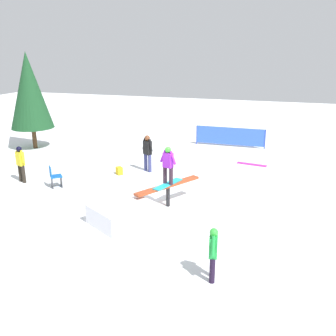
{
  "coord_description": "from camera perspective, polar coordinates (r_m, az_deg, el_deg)",
  "views": [
    {
      "loc": [
        -11.64,
        -3.73,
        5.29
      ],
      "look_at": [
        0.0,
        0.0,
        1.41
      ],
      "focal_mm": 40.0,
      "sensor_mm": 36.0,
      "label": 1
    }
  ],
  "objects": [
    {
      "name": "ground_plane",
      "position": [
        13.32,
        -0.0,
        -5.8
      ],
      "size": [
        60.0,
        60.0,
        0.0
      ],
      "primitive_type": "plane",
      "color": "white"
    },
    {
      "name": "rail_feature",
      "position": [
        13.06,
        -0.0,
        -2.99
      ],
      "size": [
        2.55,
        1.66,
        0.81
      ],
      "rotation": [
        0.0,
        0.0,
        -0.53
      ],
      "color": "black",
      "rests_on": "ground"
    },
    {
      "name": "snow_kicker_ramp",
      "position": [
        12.1,
        -6.98,
        -6.84
      ],
      "size": [
        2.31,
        2.21,
        0.63
      ],
      "primitive_type": "cube",
      "rotation": [
        0.0,
        0.0,
        -0.53
      ],
      "color": "white",
      "rests_on": "ground"
    },
    {
      "name": "main_rider_on_rail",
      "position": [
        12.81,
        -0.0,
        0.26
      ],
      "size": [
        1.42,
        0.7,
        1.35
      ],
      "rotation": [
        0.0,
        0.0,
        -0.32
      ],
      "color": "#1DB1CB",
      "rests_on": "rail_feature"
    },
    {
      "name": "bystander_black",
      "position": [
        16.81,
        -3.14,
        2.56
      ],
      "size": [
        0.43,
        0.64,
        1.67
      ],
      "rotation": [
        0.0,
        0.0,
        4.18
      ],
      "color": "#393E76",
      "rests_on": "ground"
    },
    {
      "name": "bystander_green",
      "position": [
        9.07,
        6.88,
        -12.49
      ],
      "size": [
        0.61,
        0.24,
        1.36
      ],
      "rotation": [
        0.0,
        0.0,
        0.16
      ],
      "color": "#21152D",
      "rests_on": "ground"
    },
    {
      "name": "bystander_yellow",
      "position": [
        16.56,
        -21.55,
        0.82
      ],
      "size": [
        0.33,
        0.63,
        1.53
      ],
      "rotation": [
        0.0,
        0.0,
        1.17
      ],
      "color": "#2A241C",
      "rests_on": "ground"
    },
    {
      "name": "loose_snowboard_magenta",
      "position": [
        18.46,
        12.63,
        0.54
      ],
      "size": [
        0.5,
        1.46,
        0.02
      ],
      "primitive_type": "cube",
      "rotation": [
        0.0,
        0.0,
        4.56
      ],
      "color": "#C1259A",
      "rests_on": "ground"
    },
    {
      "name": "folding_chair",
      "position": [
        15.61,
        -16.86,
        -1.39
      ],
      "size": [
        0.62,
        0.62,
        0.88
      ],
      "rotation": [
        0.0,
        0.0,
        0.74
      ],
      "color": "#3F3F44",
      "rests_on": "ground"
    },
    {
      "name": "backpack_on_snow",
      "position": [
        16.7,
        -7.44,
        -0.41
      ],
      "size": [
        0.36,
        0.37,
        0.34
      ],
      "primitive_type": "cube",
      "rotation": [
        0.0,
        0.0,
        4.01
      ],
      "color": "yellow",
      "rests_on": "ground"
    },
    {
      "name": "safety_fence",
      "position": [
        21.59,
        9.43,
        4.81
      ],
      "size": [
        0.08,
        3.94,
        1.1
      ],
      "rotation": [
        0.0,
        0.0,
        7.85
      ],
      "color": "blue",
      "rests_on": "ground"
    },
    {
      "name": "pine_tree_near",
      "position": [
        21.89,
        -20.39,
        10.98
      ],
      "size": [
        2.3,
        2.3,
        5.22
      ],
      "color": "#4C331E",
      "rests_on": "ground"
    }
  ]
}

